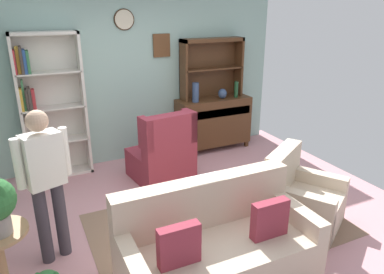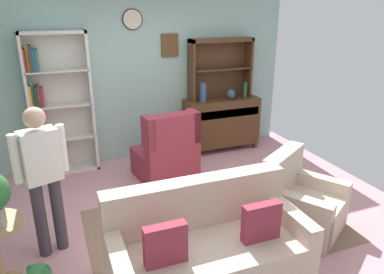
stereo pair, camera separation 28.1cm
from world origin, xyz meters
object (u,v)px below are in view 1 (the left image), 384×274
(couch_floral, at_px, (216,248))
(plant_stand, at_px, (0,258))
(vase_tall, at_px, (196,92))
(person_reading, at_px, (45,177))
(armchair_floral, at_px, (301,200))
(wingback_chair, at_px, (163,156))
(sideboard, at_px, (213,121))
(sideboard_hutch, at_px, (211,60))
(bookshelf, at_px, (47,110))
(bottle_wine, at_px, (236,89))
(vase_round, at_px, (222,94))

(couch_floral, distance_m, plant_stand, 1.88)
(couch_floral, bearing_deg, vase_tall, 67.52)
(plant_stand, xyz_separation_m, person_reading, (0.46, 0.39, 0.49))
(plant_stand, bearing_deg, armchair_floral, -3.64)
(couch_floral, xyz_separation_m, wingback_chair, (0.29, 2.10, 0.07))
(sideboard, height_order, wingback_chair, wingback_chair)
(sideboard_hutch, height_order, armchair_floral, sideboard_hutch)
(bookshelf, height_order, bottle_wine, bookshelf)
(plant_stand, bearing_deg, bottle_wine, 30.94)
(bottle_wine, bearing_deg, bookshelf, 176.70)
(sideboard_hutch, height_order, wingback_chair, sideboard_hutch)
(sideboard_hutch, distance_m, person_reading, 3.60)
(armchair_floral, bearing_deg, plant_stand, 176.36)
(couch_floral, bearing_deg, bookshelf, 110.61)
(bookshelf, bearing_deg, armchair_floral, -46.76)
(vase_round, bearing_deg, couch_floral, -120.80)
(bookshelf, relative_size, wingback_chair, 2.00)
(person_reading, bearing_deg, sideboard_hutch, 35.39)
(bookshelf, relative_size, person_reading, 1.35)
(bookshelf, xyz_separation_m, sideboard_hutch, (2.67, 0.02, 0.54))
(bottle_wine, distance_m, couch_floral, 3.49)
(sideboard, height_order, sideboard_hutch, sideboard_hutch)
(bottle_wine, relative_size, plant_stand, 0.41)
(vase_tall, distance_m, vase_round, 0.53)
(bottle_wine, bearing_deg, plant_stand, -149.06)
(couch_floral, relative_size, person_reading, 1.16)
(sideboard_hutch, xyz_separation_m, couch_floral, (-1.55, -3.00, -1.25))
(vase_tall, bearing_deg, sideboard_hutch, 25.89)
(person_reading, bearing_deg, couch_floral, -35.45)
(vase_round, height_order, couch_floral, vase_round)
(bottle_wine, bearing_deg, person_reading, -150.52)
(vase_tall, xyz_separation_m, armchair_floral, (0.17, -2.44, -0.79))
(person_reading, bearing_deg, bookshelf, 84.00)
(sideboard_hutch, distance_m, vase_round, 0.60)
(bookshelf, xyz_separation_m, sideboard, (2.67, -0.09, -0.52))
(vase_tall, relative_size, bottle_wine, 1.16)
(bookshelf, xyz_separation_m, armchair_floral, (2.46, -2.61, -0.74))
(vase_round, height_order, wingback_chair, vase_round)
(sideboard_hutch, bearing_deg, person_reading, -144.61)
(bookshelf, distance_m, armchair_floral, 3.66)
(sideboard_hutch, bearing_deg, bottle_wine, -26.96)
(wingback_chair, bearing_deg, armchair_floral, -58.90)
(bottle_wine, height_order, person_reading, person_reading)
(sideboard_hutch, height_order, vase_round, sideboard_hutch)
(vase_round, distance_m, plant_stand, 4.18)
(vase_tall, relative_size, wingback_chair, 0.31)
(couch_floral, bearing_deg, sideboard, 61.75)
(sideboard_hutch, relative_size, vase_tall, 3.42)
(couch_floral, bearing_deg, sideboard_hutch, 62.62)
(vase_round, xyz_separation_m, wingback_chair, (-1.39, -0.73, -0.62))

